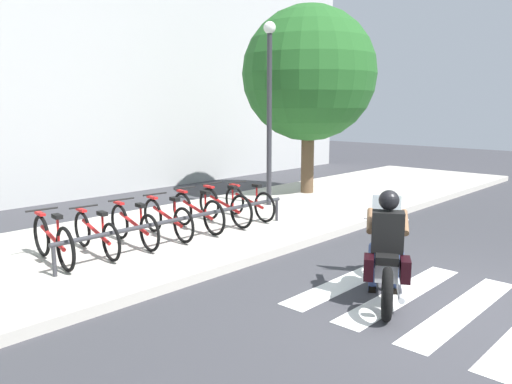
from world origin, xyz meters
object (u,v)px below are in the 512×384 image
street_lamp (269,99)px  bicycle_1 (96,233)px  rider (387,236)px  bicycle_4 (197,212)px  motorcycle (386,262)px  bicycle_6 (249,202)px  bicycle_0 (53,240)px  bicycle_3 (167,218)px  bicycle_5 (225,206)px  tree_near_rack (309,74)px  bicycle_2 (134,225)px  bike_rack (187,219)px

street_lamp → bicycle_1: bearing=-171.9°
rider → bicycle_4: size_ratio=0.85×
motorcycle → bicycle_6: size_ratio=1.28×
bicycle_0 → bicycle_3: bicycle_0 is taller
bicycle_4 → bicycle_1: bearing=180.0°
bicycle_6 → bicycle_3: bearing=180.0°
bicycle_5 → street_lamp: size_ratio=0.39×
bicycle_0 → tree_near_rack: 8.20m
bicycle_1 → bicycle_5: (2.81, -0.00, 0.03)m
motorcycle → bicycle_4: bearing=87.3°
motorcycle → bicycle_2: bearing=106.6°
bicycle_3 → bike_rack: bearing=-90.0°
bicycle_5 → bicycle_6: bicycle_5 is taller
bicycle_2 → bicycle_3: (0.70, -0.00, 0.00)m
bicycle_6 → tree_near_rack: tree_near_rack is taller
motorcycle → bicycle_4: 4.07m
bicycle_3 → tree_near_rack: tree_near_rack is taller
bicycle_2 → bike_rack: bearing=-38.3°
tree_near_rack → bike_rack: bearing=-163.4°
rider → street_lamp: bearing=57.4°
rider → bicycle_5: rider is taller
bicycle_2 → street_lamp: street_lamp is taller
bicycle_5 → street_lamp: street_lamp is taller
bicycle_0 → bicycle_5: bearing=0.0°
bicycle_4 → bicycle_6: bicycle_4 is taller
rider → bicycle_3: size_ratio=0.87×
bicycle_2 → bicycle_6: bearing=-0.0°
bicycle_6 → bicycle_1: bearing=180.0°
tree_near_rack → bicycle_5: bearing=-165.1°
motorcycle → bicycle_3: size_ratio=1.21×
bicycle_5 → tree_near_rack: bearing=14.9°
tree_near_rack → bicycle_0: bearing=-171.8°
rider → bicycle_1: rider is taller
bicycle_1 → tree_near_rack: 7.56m
motorcycle → street_lamp: street_lamp is taller
bicycle_6 → tree_near_rack: size_ratio=0.31×
rider → bike_rack: size_ratio=0.30×
bicycle_0 → bicycle_4: bearing=0.0°
rider → bicycle_0: rider is taller
rider → street_lamp: (3.07, 4.80, 1.82)m
rider → bicycle_1: 4.51m
rider → bicycle_5: size_ratio=0.85×
motorcycle → bicycle_5: (0.89, 4.06, 0.05)m
bicycle_5 → street_lamp: 3.08m
bicycle_0 → bicycle_5: (3.51, 0.00, 0.00)m
rider → bicycle_6: rider is taller
street_lamp → tree_near_rack: 2.15m
bicycle_1 → bicycle_3: (1.40, -0.00, 0.01)m
bicycle_2 → bike_rack: (0.70, -0.55, 0.08)m
bicycle_0 → bicycle_6: size_ratio=1.04×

